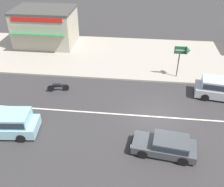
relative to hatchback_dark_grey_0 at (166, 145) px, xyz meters
The scene contains 9 objects.
ground_plane 3.54m from the hatchback_dark_grey_0, 98.32° to the left, with size 160.00×160.00×0.00m, color #383535.
lane_centre_stripe 3.54m from the hatchback_dark_grey_0, 98.32° to the left, with size 50.40×0.14×0.01m, color silver.
kerb_strip 13.44m from the hatchback_dark_grey_0, 92.16° to the left, with size 68.00×10.00×0.15m, color #ADA393.
hatchback_dark_grey_0 is the anchor object (origin of this frame).
minivan_pale_blue_2 10.47m from the hatchback_dark_grey_0, behind, with size 4.81×2.30×1.56m.
minivan_silver_3 8.14m from the hatchback_dark_grey_0, 54.81° to the left, with size 4.55×2.36×1.56m.
motorcycle_0 10.40m from the hatchback_dark_grey_0, 144.32° to the left, with size 1.78×0.66×0.80m.
arrow_signboard 9.84m from the hatchback_dark_grey_0, 77.97° to the left, with size 1.36×0.73×2.93m.
shopfront_corner_warung 20.10m from the hatchback_dark_grey_0, 128.62° to the left, with size 6.47×5.48×3.97m.
Camera 1 is at (-1.44, -15.24, 11.71)m, focal length 42.00 mm.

